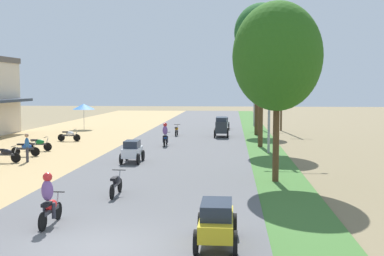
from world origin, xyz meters
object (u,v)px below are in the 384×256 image
Objects in this scene: utility_pole_near at (282,81)px; motorbike_ahead_fourth at (165,135)px; car_sedan_silver at (224,123)px; median_tree_second at (262,33)px; parked_motorbike_third at (5,154)px; median_tree_nearest at (277,57)px; streetlamp_near at (270,80)px; motorbike_ahead_third at (116,183)px; pedestrian_on_shoulder at (27,146)px; streetlamp_mid at (255,81)px; parked_motorbike_fourth at (26,148)px; motorbike_ahead_fifth at (177,130)px; vendor_umbrella at (84,107)px; motorbike_ahead_second at (49,201)px; parked_motorbike_sixth at (69,135)px; car_sedan_yellow at (217,221)px; car_van_charcoal at (221,126)px; median_tree_third at (257,75)px; parked_motorbike_fifth at (39,143)px; car_hatchback_white at (132,151)px.

motorbike_ahead_fourth is (-9.48, -13.31, -3.94)m from utility_pole_near.
median_tree_second is at bearing -78.10° from car_sedan_silver.
parked_motorbike_third is 0.80× the size of car_sedan_silver.
median_tree_nearest is 0.98× the size of streetlamp_near.
car_sedan_silver is at bearing 82.80° from motorbike_ahead_third.
pedestrian_on_shoulder is at bearing -131.05° from motorbike_ahead_fourth.
streetlamp_mid reaches higher than parked_motorbike_third.
parked_motorbike_fourth is 0.20× the size of utility_pole_near.
streetlamp_mid is at bearing 56.20° from motorbike_ahead_fifth.
vendor_umbrella is 33.46m from motorbike_ahead_second.
median_tree_second reaches higher than motorbike_ahead_second.
motorbike_ahead_third is (8.11, -17.78, 0.02)m from parked_motorbike_sixth.
car_sedan_yellow is at bearing -96.45° from median_tree_second.
streetlamp_mid is at bearing 73.97° from car_van_charcoal.
utility_pole_near is at bearing 72.65° from motorbike_ahead_second.
median_tree_third is 3.80× the size of motorbike_ahead_second.
car_sedan_yellow reaches higher than parked_motorbike_sixth.
parked_motorbike_fifth is 16.02m from vendor_umbrella.
pedestrian_on_shoulder is at bearing -81.03° from vendor_umbrella.
utility_pole_near is (2.41, -4.36, -0.08)m from streetlamp_mid.
car_hatchback_white is (-7.67, -15.97, -4.56)m from median_tree_third.
motorbike_ahead_fourth is at bearing 119.08° from median_tree_nearest.
pedestrian_on_shoulder is at bearing -114.41° from motorbike_ahead_fifth.
car_sedan_yellow is at bearing -94.92° from median_tree_third.
median_tree_third is at bearing -91.32° from streetlamp_mid.
streetlamp_near reaches higher than motorbike_ahead_fifth.
motorbike_ahead_third is (-6.43, -3.42, -5.04)m from median_tree_nearest.
parked_motorbike_third is at bearing -150.60° from median_tree_second.
streetlamp_mid is at bearing 72.58° from car_hatchback_white.
streetlamp_near is at bearing -54.29° from motorbike_ahead_fifth.
motorbike_ahead_third is (8.15, -7.44, 0.02)m from parked_motorbike_third.
streetlamp_near reaches higher than motorbike_ahead_second.
car_sedan_silver reaches higher than motorbike_ahead_third.
median_tree_nearest is (13.43, -4.28, 4.65)m from pedestrian_on_shoulder.
vendor_umbrella is at bearing 137.82° from streetlamp_near.
motorbike_ahead_third reaches higher than parked_motorbike_sixth.
car_sedan_silver is 1.26× the size of motorbike_ahead_fourth.
pedestrian_on_shoulder is at bearing -177.28° from car_hatchback_white.
vendor_umbrella is at bearing 124.06° from median_tree_nearest.
car_sedan_yellow is (-2.39, -21.09, -7.23)m from median_tree_second.
parked_motorbike_sixth is at bearing 90.29° from parked_motorbike_fourth.
parked_motorbike_fourth is at bearing 129.19° from motorbike_ahead_third.
parked_motorbike_fifth is 0.80× the size of car_sedan_silver.
pedestrian_on_shoulder reaches higher than parked_motorbike_fourth.
parked_motorbike_sixth is 1.00× the size of motorbike_ahead_fifth.
motorbike_ahead_second is (7.11, -11.55, 0.30)m from parked_motorbike_third.
pedestrian_on_shoulder is (1.14, 0.26, 0.41)m from parked_motorbike_third.
streetlamp_near is 3.39× the size of car_van_charcoal.
utility_pole_near is 5.11× the size of motorbike_ahead_third.
motorbike_ahead_third is (-3.66, -28.96, -0.17)m from car_sedan_silver.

